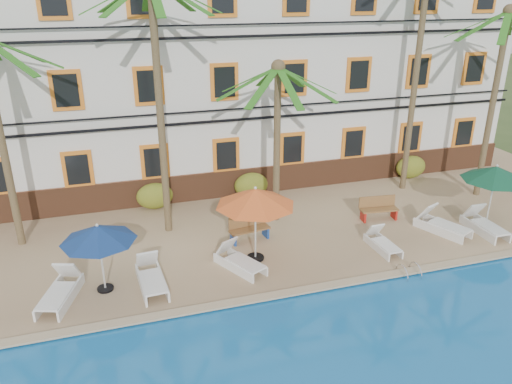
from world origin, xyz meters
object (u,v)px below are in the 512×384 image
object	(u,v)px
umbrella_blue	(98,234)
lounger_b	(151,277)
palm_d	(419,50)
bench_left	(249,228)
pool_ladder	(408,274)
palm_b	(157,77)
umbrella_red	(255,198)
palm_c	(277,118)
lounger_d	(382,242)
palm_e	(497,78)
lounger_e	(442,224)
bench_right	(378,208)
lounger_a	(60,291)
lounger_c	(239,260)
lounger_f	(484,224)
umbrella_green	(496,174)

from	to	relation	value
umbrella_blue	lounger_b	distance (m)	2.11
palm_d	lounger_b	world-z (taller)	palm_d
bench_left	pool_ladder	world-z (taller)	bench_left
palm_b	umbrella_red	size ratio (longest dim) A/B	3.43
palm_c	lounger_d	distance (m)	5.83
palm_e	umbrella_red	distance (m)	11.70
palm_e	umbrella_red	bearing A→B (deg)	-167.05
lounger_b	lounger_e	world-z (taller)	lounger_e
palm_c	lounger_b	size ratio (longest dim) A/B	2.99
palm_c	bench_right	size ratio (longest dim) A/B	4.02
palm_d	lounger_e	distance (m)	7.32
lounger_a	lounger_e	xyz separation A→B (m)	(13.42, 0.49, 0.00)
umbrella_red	pool_ladder	bearing A→B (deg)	-28.37
palm_c	lounger_c	bearing A→B (deg)	-126.69
lounger_e	lounger_d	bearing A→B (deg)	-169.43
palm_b	palm_d	distance (m)	10.90
palm_d	lounger_b	xyz separation A→B (m)	(-11.87, -4.82, -5.83)
palm_d	lounger_a	xyz separation A→B (m)	(-14.49, -4.78, -5.83)
umbrella_blue	umbrella_red	bearing A→B (deg)	5.01
lounger_f	bench_left	xyz separation A→B (m)	(-8.61, 2.02, 0.16)
pool_ladder	palm_b	bearing A→B (deg)	141.99
palm_e	umbrella_green	distance (m)	4.39
palm_b	lounger_e	bearing A→B (deg)	-17.92
palm_d	pool_ladder	xyz separation A→B (m)	(-3.91, -6.55, -6.14)
palm_b	palm_d	world-z (taller)	palm_d
palm_b	lounger_f	bearing A→B (deg)	-17.76
umbrella_red	lounger_e	bearing A→B (deg)	-1.03
palm_e	lounger_d	size ratio (longest dim) A/B	4.74
bench_left	pool_ladder	distance (m)	5.71
palm_d	umbrella_blue	xyz separation A→B (m)	(-13.24, -4.60, -4.24)
umbrella_green	umbrella_blue	bearing A→B (deg)	-178.81
palm_d	bench_right	distance (m)	6.81
lounger_c	pool_ladder	world-z (taller)	lounger_c
palm_e	lounger_b	bearing A→B (deg)	-167.62
lounger_d	palm_c	bearing A→B (deg)	129.12
lounger_d	umbrella_green	bearing A→B (deg)	6.10
palm_b	umbrella_red	bearing A→B (deg)	-50.35
palm_b	palm_d	xyz separation A→B (m)	(10.84, 1.14, 0.39)
umbrella_red	lounger_a	distance (m)	6.49
lounger_f	pool_ladder	world-z (taller)	lounger_f
lounger_b	lounger_e	xyz separation A→B (m)	(10.80, 0.53, 0.00)
palm_d	palm_e	size ratio (longest dim) A/B	1.23
palm_c	lounger_e	xyz separation A→B (m)	(5.57, -2.88, -3.78)
lounger_a	lounger_f	world-z (taller)	lounger_a
lounger_c	lounger_e	world-z (taller)	lounger_e
lounger_b	lounger_d	world-z (taller)	lounger_b
umbrella_green	lounger_e	size ratio (longest dim) A/B	1.14
lounger_a	lounger_f	size ratio (longest dim) A/B	1.08
palm_c	palm_d	xyz separation A→B (m)	(6.64, 1.41, 2.05)
palm_b	umbrella_red	distance (m)	5.26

